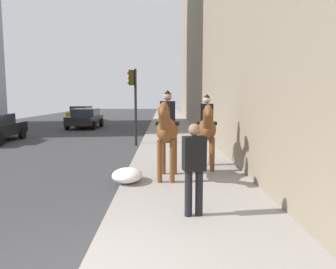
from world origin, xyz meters
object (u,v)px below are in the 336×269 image
at_px(car_near_lane, 85,118).
at_px(car_far_lane, 82,113).
at_px(traffic_light_near_curb, 134,94).
at_px(mounted_horse_near, 167,129).
at_px(pedestrian_greeting, 194,163).
at_px(mounted_horse_far, 207,128).

relative_size(car_near_lane, car_far_lane, 0.91).
bearing_deg(traffic_light_near_curb, car_near_lane, 26.83).
xyz_separation_m(mounted_horse_near, pedestrian_greeting, (-2.69, -0.45, -0.35)).
xyz_separation_m(pedestrian_greeting, traffic_light_near_curb, (9.43, 1.95, 1.32)).
height_order(mounted_horse_near, traffic_light_near_curb, traffic_light_near_curb).
height_order(mounted_horse_near, car_near_lane, mounted_horse_near).
height_order(car_far_lane, traffic_light_near_curb, traffic_light_near_curb).
bearing_deg(mounted_horse_far, pedestrian_greeting, -5.29).
relative_size(mounted_horse_far, pedestrian_greeting, 1.33).
height_order(mounted_horse_near, pedestrian_greeting, mounted_horse_near).
height_order(pedestrian_greeting, traffic_light_near_curb, traffic_light_near_curb).
distance_m(car_far_lane, traffic_light_near_curb, 17.57).
xyz_separation_m(mounted_horse_far, pedestrian_greeting, (-3.90, 0.75, -0.27)).
bearing_deg(mounted_horse_near, car_near_lane, -153.01).
height_order(mounted_horse_far, car_far_lane, mounted_horse_far).
bearing_deg(mounted_horse_near, mounted_horse_far, 141.02).
bearing_deg(car_near_lane, mounted_horse_near, 22.60).
bearing_deg(car_far_lane, mounted_horse_far, -154.23).
distance_m(mounted_horse_far, traffic_light_near_curb, 6.25).
bearing_deg(mounted_horse_near, traffic_light_near_curb, -161.42).
bearing_deg(car_far_lane, car_near_lane, -161.46).
distance_m(mounted_horse_near, traffic_light_near_curb, 6.97).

